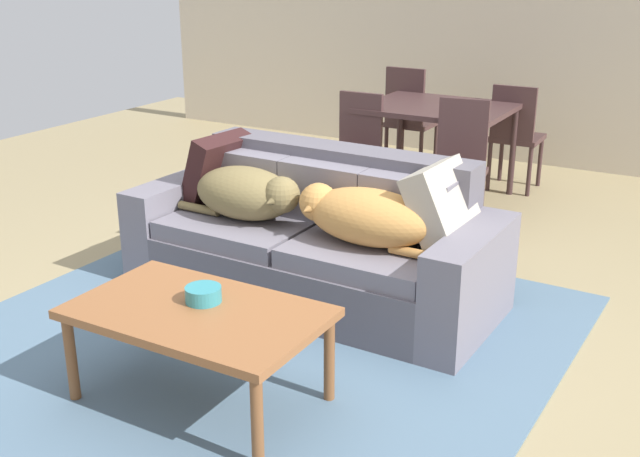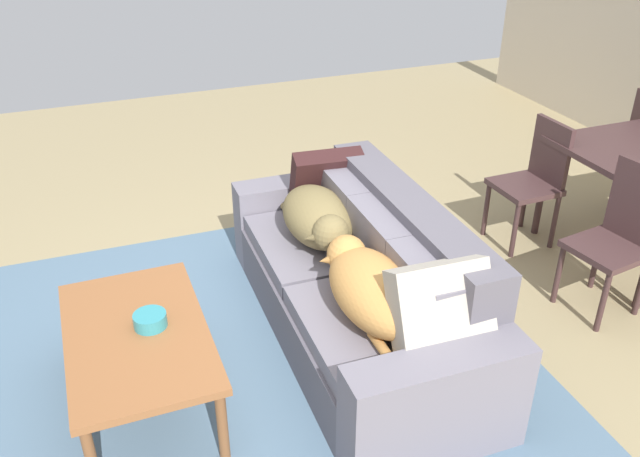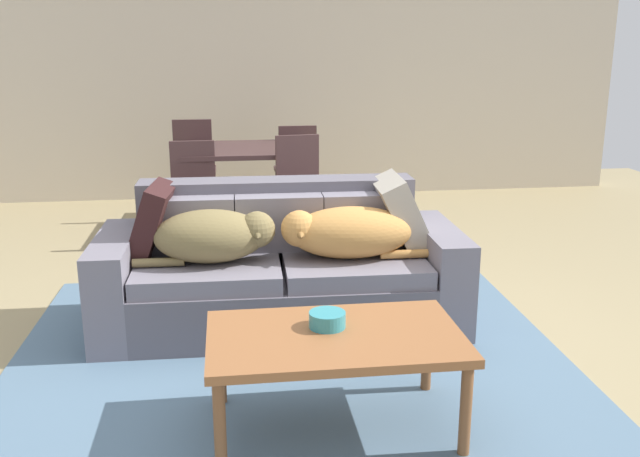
% 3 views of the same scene
% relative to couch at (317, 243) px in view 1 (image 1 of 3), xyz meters
% --- Properties ---
extents(ground_plane, '(10.00, 10.00, 0.00)m').
position_rel_couch_xyz_m(ground_plane, '(0.08, -0.33, -0.32)').
color(ground_plane, tan).
extents(back_partition, '(8.00, 0.12, 2.70)m').
position_rel_couch_xyz_m(back_partition, '(0.08, 3.67, 1.03)').
color(back_partition, beige).
rests_on(back_partition, ground).
extents(area_rug, '(3.07, 3.22, 0.01)m').
position_rel_couch_xyz_m(area_rug, '(-0.00, -0.76, -0.32)').
color(area_rug, slate).
rests_on(area_rug, ground).
extents(couch, '(2.17, 0.93, 0.84)m').
position_rel_couch_xyz_m(couch, '(0.00, 0.00, 0.00)').
color(couch, '#5B5761').
rests_on(couch, ground).
extents(dog_on_left_cushion, '(0.81, 0.40, 0.31)m').
position_rel_couch_xyz_m(dog_on_left_cushion, '(-0.38, -0.12, 0.27)').
color(dog_on_left_cushion, olive).
rests_on(dog_on_left_cushion, couch).
extents(dog_on_right_cushion, '(0.90, 0.40, 0.30)m').
position_rel_couch_xyz_m(dog_on_right_cushion, '(0.38, -0.14, 0.27)').
color(dog_on_right_cushion, '#C38845').
rests_on(dog_on_right_cushion, couch).
extents(throw_pillow_by_left_arm, '(0.31, 0.47, 0.46)m').
position_rel_couch_xyz_m(throw_pillow_by_left_arm, '(-0.76, 0.07, 0.32)').
color(throw_pillow_by_left_arm, '#311819').
rests_on(throw_pillow_by_left_arm, couch).
extents(throw_pillow_by_right_arm, '(0.36, 0.48, 0.49)m').
position_rel_couch_xyz_m(throw_pillow_by_right_arm, '(0.76, 0.04, 0.33)').
color(throw_pillow_by_right_arm, '#B0A897').
rests_on(throw_pillow_by_right_arm, couch).
extents(coffee_table, '(1.10, 0.67, 0.46)m').
position_rel_couch_xyz_m(coffee_table, '(0.14, -1.27, 0.09)').
color(coffee_table, '#945A32').
rests_on(coffee_table, ground).
extents(bowl_on_coffee_table, '(0.16, 0.16, 0.07)m').
position_rel_couch_xyz_m(bowl_on_coffee_table, '(0.11, -1.20, 0.17)').
color(bowl_on_coffee_table, teal).
rests_on(bowl_on_coffee_table, coffee_table).
extents(dining_table, '(1.12, 0.93, 0.77)m').
position_rel_couch_xyz_m(dining_table, '(-0.11, 2.12, 0.37)').
color(dining_table, '#442C2C').
rests_on(dining_table, ground).
extents(dining_chair_near_left, '(0.41, 0.41, 0.89)m').
position_rel_couch_xyz_m(dining_chair_near_left, '(-0.58, 1.57, 0.17)').
color(dining_chair_near_left, '#442C2C').
rests_on(dining_chair_near_left, ground).
extents(dining_chair_near_right, '(0.45, 0.45, 0.93)m').
position_rel_couch_xyz_m(dining_chair_near_right, '(0.29, 1.53, 0.18)').
color(dining_chair_near_right, '#442C2C').
rests_on(dining_chair_near_right, ground).
extents(dining_chair_far_left, '(0.40, 0.40, 0.97)m').
position_rel_couch_xyz_m(dining_chair_far_left, '(-0.61, 2.69, 0.21)').
color(dining_chair_far_left, '#442C2C').
rests_on(dining_chair_far_left, ground).
extents(dining_chair_far_right, '(0.41, 0.41, 0.90)m').
position_rel_couch_xyz_m(dining_chair_far_right, '(0.37, 2.65, 0.18)').
color(dining_chair_far_right, '#442C2C').
rests_on(dining_chair_far_right, ground).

